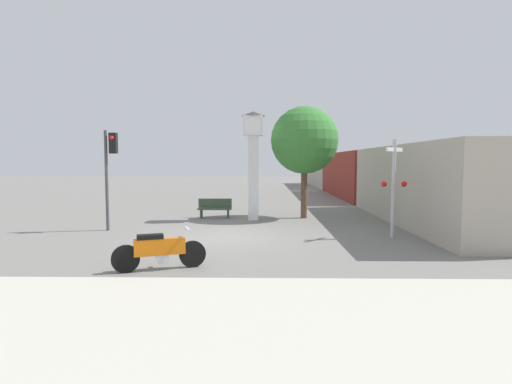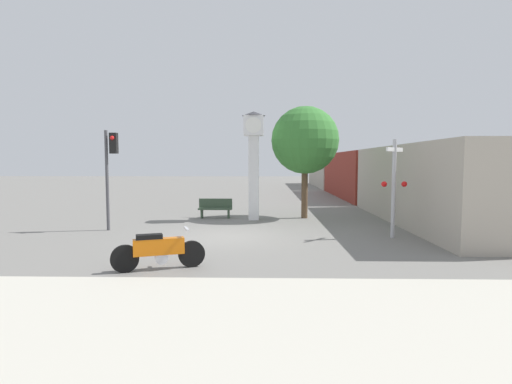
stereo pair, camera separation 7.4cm
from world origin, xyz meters
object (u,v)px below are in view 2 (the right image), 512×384
(traffic_light, at_px, (110,162))
(bench, at_px, (215,208))
(freight_train, at_px, (355,175))
(street_tree, at_px, (305,141))
(clock_tower, at_px, (254,149))
(motorcycle, at_px, (159,250))
(railroad_crossing_signal, at_px, (394,184))

(traffic_light, height_order, bench, traffic_light)
(freight_train, distance_m, street_tree, 13.01)
(clock_tower, distance_m, traffic_light, 6.28)
(motorcycle, distance_m, traffic_light, 6.97)
(street_tree, bearing_deg, motorcycle, -115.99)
(traffic_light, distance_m, railroad_crossing_signal, 10.66)
(motorcycle, relative_size, railroad_crossing_signal, 0.64)
(freight_train, bearing_deg, street_tree, -113.10)
(clock_tower, xyz_separation_m, traffic_light, (-5.49, -3.00, -0.57))
(clock_tower, height_order, freight_train, clock_tower)
(clock_tower, xyz_separation_m, street_tree, (2.41, 0.61, 0.42))
(freight_train, xyz_separation_m, street_tree, (-5.05, -11.83, 1.99))
(freight_train, bearing_deg, traffic_light, -129.98)
(motorcycle, relative_size, bench, 1.38)
(bench, bearing_deg, freight_train, 51.94)
(motorcycle, distance_m, street_tree, 10.83)
(railroad_crossing_signal, bearing_deg, freight_train, 81.84)
(traffic_light, bearing_deg, railroad_crossing_signal, -7.03)
(freight_train, relative_size, bench, 24.50)
(railroad_crossing_signal, bearing_deg, motorcycle, -148.57)
(freight_train, bearing_deg, clock_tower, -120.94)
(railroad_crossing_signal, relative_size, street_tree, 0.65)
(clock_tower, height_order, street_tree, street_tree)
(railroad_crossing_signal, xyz_separation_m, bench, (-6.91, 4.84, -1.41))
(traffic_light, distance_m, street_tree, 8.74)
(clock_tower, distance_m, freight_train, 14.59)
(freight_train, height_order, bench, freight_train)
(motorcycle, bearing_deg, bench, 68.67)
(motorcycle, distance_m, bench, 9.23)
(motorcycle, distance_m, freight_train, 23.23)
(motorcycle, xyz_separation_m, bench, (0.26, 9.23, 0.00))
(street_tree, xyz_separation_m, bench, (-4.27, -0.07, -3.20))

